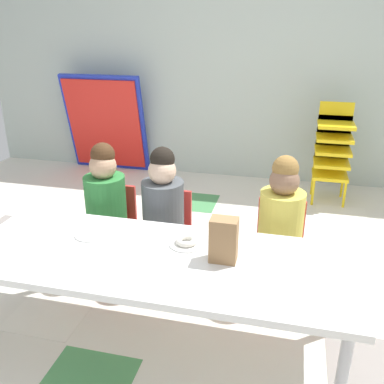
{
  "coord_description": "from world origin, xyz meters",
  "views": [
    {
      "loc": [
        0.41,
        -2.27,
        1.63
      ],
      "look_at": [
        -0.07,
        -0.3,
        0.8
      ],
      "focal_mm": 39.83,
      "sensor_mm": 36.0,
      "label": 1
    }
  ],
  "objects_px": {
    "seated_child_middle_seat": "(163,205)",
    "kid_chair_yellow_stack": "(333,148)",
    "folded_activity_table": "(106,124)",
    "paper_bag_brown": "(224,240)",
    "craft_table": "(156,263)",
    "donut_powdered_on_plate": "(186,241)",
    "seated_child_near_camera": "(106,199)",
    "seated_child_far_right": "(281,216)",
    "paper_plate_center_table": "(92,234)",
    "paper_plate_near_edge": "(186,244)"
  },
  "relations": [
    {
      "from": "seated_child_middle_seat",
      "to": "folded_activity_table",
      "type": "xyz_separation_m",
      "value": [
        -1.28,
        1.98,
        -0.02
      ]
    },
    {
      "from": "seated_child_far_right",
      "to": "folded_activity_table",
      "type": "bearing_deg",
      "value": 135.28
    },
    {
      "from": "paper_bag_brown",
      "to": "donut_powdered_on_plate",
      "type": "bearing_deg",
      "value": 153.28
    },
    {
      "from": "paper_plate_near_edge",
      "to": "seated_child_near_camera",
      "type": "bearing_deg",
      "value": 145.39
    },
    {
      "from": "craft_table",
      "to": "paper_plate_near_edge",
      "type": "bearing_deg",
      "value": 50.59
    },
    {
      "from": "craft_table",
      "to": "donut_powdered_on_plate",
      "type": "xyz_separation_m",
      "value": [
        0.12,
        0.14,
        0.07
      ]
    },
    {
      "from": "craft_table",
      "to": "paper_bag_brown",
      "type": "height_order",
      "value": "paper_bag_brown"
    },
    {
      "from": "donut_powdered_on_plate",
      "to": "paper_plate_center_table",
      "type": "bearing_deg",
      "value": -178.21
    },
    {
      "from": "kid_chair_yellow_stack",
      "to": "paper_plate_center_table",
      "type": "xyz_separation_m",
      "value": [
        -1.37,
        -2.15,
        0.04
      ]
    },
    {
      "from": "craft_table",
      "to": "kid_chair_yellow_stack",
      "type": "bearing_deg",
      "value": 66.94
    },
    {
      "from": "seated_child_near_camera",
      "to": "seated_child_middle_seat",
      "type": "xyz_separation_m",
      "value": [
        0.38,
        0.0,
        0.0
      ]
    },
    {
      "from": "paper_plate_center_table",
      "to": "kid_chair_yellow_stack",
      "type": "bearing_deg",
      "value": 57.43
    },
    {
      "from": "seated_child_far_right",
      "to": "paper_plate_center_table",
      "type": "relative_size",
      "value": 5.1
    },
    {
      "from": "paper_bag_brown",
      "to": "paper_plate_near_edge",
      "type": "bearing_deg",
      "value": 153.28
    },
    {
      "from": "kid_chair_yellow_stack",
      "to": "paper_plate_near_edge",
      "type": "bearing_deg",
      "value": -111.76
    },
    {
      "from": "paper_plate_near_edge",
      "to": "seated_child_middle_seat",
      "type": "bearing_deg",
      "value": 120.39
    },
    {
      "from": "craft_table",
      "to": "kid_chair_yellow_stack",
      "type": "relative_size",
      "value": 2.09
    },
    {
      "from": "folded_activity_table",
      "to": "paper_bag_brown",
      "type": "xyz_separation_m",
      "value": [
        1.75,
        -2.53,
        0.12
      ]
    },
    {
      "from": "folded_activity_table",
      "to": "paper_plate_near_edge",
      "type": "distance_m",
      "value": 2.88
    },
    {
      "from": "paper_bag_brown",
      "to": "folded_activity_table",
      "type": "bearing_deg",
      "value": 124.67
    },
    {
      "from": "seated_child_middle_seat",
      "to": "kid_chair_yellow_stack",
      "type": "bearing_deg",
      "value": 56.62
    },
    {
      "from": "craft_table",
      "to": "donut_powdered_on_plate",
      "type": "height_order",
      "value": "donut_powdered_on_plate"
    },
    {
      "from": "kid_chair_yellow_stack",
      "to": "paper_bag_brown",
      "type": "relative_size",
      "value": 4.18
    },
    {
      "from": "paper_bag_brown",
      "to": "paper_plate_center_table",
      "type": "distance_m",
      "value": 0.74
    },
    {
      "from": "folded_activity_table",
      "to": "paper_bag_brown",
      "type": "relative_size",
      "value": 4.94
    },
    {
      "from": "kid_chair_yellow_stack",
      "to": "donut_powdered_on_plate",
      "type": "bearing_deg",
      "value": -111.76
    },
    {
      "from": "paper_bag_brown",
      "to": "seated_child_middle_seat",
      "type": "bearing_deg",
      "value": 130.48
    },
    {
      "from": "seated_child_near_camera",
      "to": "kid_chair_yellow_stack",
      "type": "relative_size",
      "value": 1.0
    },
    {
      "from": "folded_activity_table",
      "to": "kid_chair_yellow_stack",
      "type": "bearing_deg",
      "value": -6.98
    },
    {
      "from": "seated_child_middle_seat",
      "to": "seated_child_near_camera",
      "type": "bearing_deg",
      "value": 180.0
    },
    {
      "from": "craft_table",
      "to": "paper_plate_center_table",
      "type": "distance_m",
      "value": 0.43
    },
    {
      "from": "paper_bag_brown",
      "to": "seated_child_near_camera",
      "type": "bearing_deg",
      "value": 147.2
    },
    {
      "from": "kid_chair_yellow_stack",
      "to": "folded_activity_table",
      "type": "height_order",
      "value": "folded_activity_table"
    },
    {
      "from": "paper_plate_center_table",
      "to": "donut_powdered_on_plate",
      "type": "distance_m",
      "value": 0.52
    },
    {
      "from": "craft_table",
      "to": "kid_chair_yellow_stack",
      "type": "distance_m",
      "value": 2.48
    },
    {
      "from": "seated_child_middle_seat",
      "to": "folded_activity_table",
      "type": "height_order",
      "value": "folded_activity_table"
    },
    {
      "from": "paper_plate_near_edge",
      "to": "paper_plate_center_table",
      "type": "bearing_deg",
      "value": -178.21
    },
    {
      "from": "kid_chair_yellow_stack",
      "to": "paper_bag_brown",
      "type": "distance_m",
      "value": 2.34
    },
    {
      "from": "seated_child_near_camera",
      "to": "kid_chair_yellow_stack",
      "type": "height_order",
      "value": "seated_child_near_camera"
    },
    {
      "from": "seated_child_far_right",
      "to": "kid_chair_yellow_stack",
      "type": "height_order",
      "value": "seated_child_far_right"
    },
    {
      "from": "seated_child_far_right",
      "to": "paper_plate_center_table",
      "type": "bearing_deg",
      "value": -154.8
    },
    {
      "from": "seated_child_far_right",
      "to": "kid_chair_yellow_stack",
      "type": "relative_size",
      "value": 1.0
    },
    {
      "from": "craft_table",
      "to": "seated_child_near_camera",
      "type": "bearing_deg",
      "value": 131.94
    },
    {
      "from": "paper_plate_near_edge",
      "to": "donut_powdered_on_plate",
      "type": "xyz_separation_m",
      "value": [
        0.0,
        0.0,
        0.02
      ]
    },
    {
      "from": "paper_bag_brown",
      "to": "paper_plate_center_table",
      "type": "xyz_separation_m",
      "value": [
        -0.73,
        0.09,
        -0.11
      ]
    },
    {
      "from": "seated_child_far_right",
      "to": "paper_bag_brown",
      "type": "relative_size",
      "value": 4.17
    },
    {
      "from": "folded_activity_table",
      "to": "paper_plate_near_edge",
      "type": "bearing_deg",
      "value": -57.56
    },
    {
      "from": "seated_child_middle_seat",
      "to": "paper_plate_center_table",
      "type": "xyz_separation_m",
      "value": [
        -0.26,
        -0.46,
        -0.0
      ]
    },
    {
      "from": "seated_child_far_right",
      "to": "donut_powdered_on_plate",
      "type": "xyz_separation_m",
      "value": [
        -0.46,
        -0.45,
        0.02
      ]
    },
    {
      "from": "seated_child_middle_seat",
      "to": "paper_bag_brown",
      "type": "distance_m",
      "value": 0.73
    }
  ]
}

